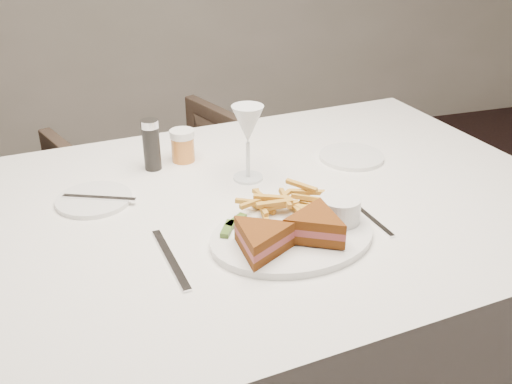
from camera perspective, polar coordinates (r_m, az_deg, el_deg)
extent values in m
cube|color=white|center=(1.43, -0.62, -14.32)|extent=(1.49, 1.08, 0.75)
imported|color=#49382D|center=(2.12, -8.75, -0.68)|extent=(0.83, 0.81, 0.68)
ellipsoid|color=white|center=(1.09, 3.64, -4.45)|extent=(0.34, 0.28, 0.01)
cube|color=silver|center=(1.04, -8.54, -6.63)|extent=(0.04, 0.21, 0.00)
cylinder|color=white|center=(1.27, -15.90, -0.72)|extent=(0.16, 0.16, 0.01)
cylinder|color=white|center=(1.44, 9.52, 3.51)|extent=(0.16, 0.16, 0.01)
cylinder|color=black|center=(1.36, -10.42, 4.66)|extent=(0.04, 0.04, 0.12)
cylinder|color=orange|center=(1.40, -7.34, 4.62)|extent=(0.06, 0.06, 0.08)
cube|color=#426222|center=(1.11, -2.02, -2.94)|extent=(0.05, 0.05, 0.01)
cube|color=#426222|center=(1.08, -2.86, -3.70)|extent=(0.04, 0.06, 0.01)
cylinder|color=white|center=(1.12, 8.38, -1.74)|extent=(0.08, 0.08, 0.05)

